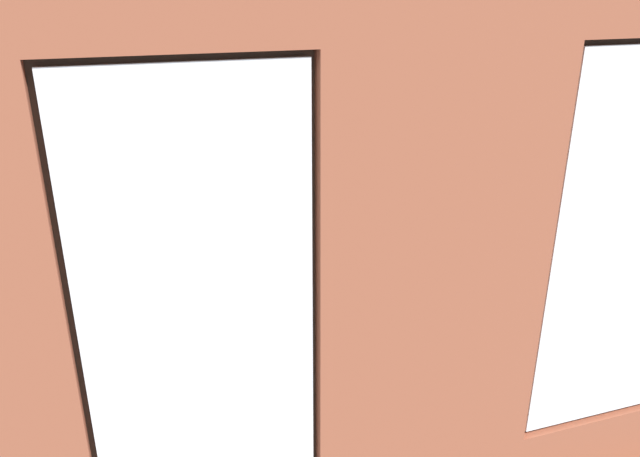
{
  "coord_description": "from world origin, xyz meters",
  "views": [
    {
      "loc": [
        1.4,
        4.89,
        3.08
      ],
      "look_at": [
        -0.07,
        0.4,
        1.17
      ],
      "focal_mm": 35.0,
      "sensor_mm": 36.0,
      "label": 1
    }
  ],
  "objects_px": {
    "cup_ceramic": "(289,307)",
    "table_plant_small": "(350,289)",
    "papasan_chair": "(201,226)",
    "potted_plant_by_left_couch": "(433,223)",
    "couch_by_window": "(324,431)",
    "potted_plant_between_couches": "(520,335)",
    "coffee_table": "(333,302)",
    "couch_left": "(536,274)",
    "candle_jar": "(369,278)",
    "potted_plant_near_tv": "(7,386)",
    "remote_black": "(333,296)",
    "remote_gray": "(310,294)",
    "potted_plant_mid_room_small": "(353,251)"
  },
  "relations": [
    {
      "from": "cup_ceramic",
      "to": "table_plant_small",
      "type": "bearing_deg",
      "value": 180.0
    },
    {
      "from": "papasan_chair",
      "to": "potted_plant_by_left_couch",
      "type": "bearing_deg",
      "value": 167.37
    },
    {
      "from": "couch_by_window",
      "to": "potted_plant_between_couches",
      "type": "distance_m",
      "value": 1.53
    },
    {
      "from": "coffee_table",
      "to": "potted_plant_between_couches",
      "type": "height_order",
      "value": "potted_plant_between_couches"
    },
    {
      "from": "couch_left",
      "to": "candle_jar",
      "type": "distance_m",
      "value": 1.77
    },
    {
      "from": "potted_plant_near_tv",
      "to": "candle_jar",
      "type": "bearing_deg",
      "value": -156.87
    },
    {
      "from": "remote_black",
      "to": "cup_ceramic",
      "type": "bearing_deg",
      "value": 147.56
    },
    {
      "from": "cup_ceramic",
      "to": "table_plant_small",
      "type": "relative_size",
      "value": 0.36
    },
    {
      "from": "couch_left",
      "to": "remote_black",
      "type": "xyz_separation_m",
      "value": [
        2.16,
        0.01,
        0.12
      ]
    },
    {
      "from": "candle_jar",
      "to": "couch_by_window",
      "type": "bearing_deg",
      "value": 59.11
    },
    {
      "from": "remote_gray",
      "to": "table_plant_small",
      "type": "bearing_deg",
      "value": 63.63
    },
    {
      "from": "cup_ceramic",
      "to": "couch_left",
      "type": "bearing_deg",
      "value": -176.95
    },
    {
      "from": "candle_jar",
      "to": "remote_black",
      "type": "relative_size",
      "value": 0.67
    },
    {
      "from": "cup_ceramic",
      "to": "potted_plant_near_tv",
      "type": "relative_size",
      "value": 0.06
    },
    {
      "from": "potted_plant_near_tv",
      "to": "potted_plant_by_left_couch",
      "type": "distance_m",
      "value": 4.93
    },
    {
      "from": "potted_plant_near_tv",
      "to": "potted_plant_mid_room_small",
      "type": "bearing_deg",
      "value": -146.47
    },
    {
      "from": "papasan_chair",
      "to": "potted_plant_mid_room_small",
      "type": "distance_m",
      "value": 1.81
    },
    {
      "from": "potted_plant_mid_room_small",
      "to": "papasan_chair",
      "type": "bearing_deg",
      "value": -37.99
    },
    {
      "from": "couch_left",
      "to": "potted_plant_mid_room_small",
      "type": "xyz_separation_m",
      "value": [
        1.61,
        -0.91,
        0.09
      ]
    },
    {
      "from": "candle_jar",
      "to": "potted_plant_by_left_couch",
      "type": "bearing_deg",
      "value": -136.34
    },
    {
      "from": "couch_by_window",
      "to": "cup_ceramic",
      "type": "xyz_separation_m",
      "value": [
        -0.16,
        -1.4,
        0.15
      ]
    },
    {
      "from": "couch_by_window",
      "to": "potted_plant_mid_room_small",
      "type": "bearing_deg",
      "value": -115.1
    },
    {
      "from": "remote_black",
      "to": "papasan_chair",
      "type": "bearing_deg",
      "value": 64.85
    },
    {
      "from": "papasan_chair",
      "to": "cup_ceramic",
      "type": "bearing_deg",
      "value": 101.53
    },
    {
      "from": "remote_gray",
      "to": "potted_plant_mid_room_small",
      "type": "relative_size",
      "value": 0.26
    },
    {
      "from": "candle_jar",
      "to": "remote_gray",
      "type": "distance_m",
      "value": 0.59
    },
    {
      "from": "remote_black",
      "to": "potted_plant_between_couches",
      "type": "relative_size",
      "value": 0.15
    },
    {
      "from": "couch_left",
      "to": "table_plant_small",
      "type": "height_order",
      "value": "couch_left"
    },
    {
      "from": "couch_by_window",
      "to": "potted_plant_mid_room_small",
      "type": "distance_m",
      "value": 2.7
    },
    {
      "from": "couch_by_window",
      "to": "potted_plant_mid_room_small",
      "type": "relative_size",
      "value": 3.1
    },
    {
      "from": "coffee_table",
      "to": "potted_plant_mid_room_small",
      "type": "xyz_separation_m",
      "value": [
        -0.55,
        -0.92,
        0.03
      ]
    },
    {
      "from": "papasan_chair",
      "to": "potted_plant_near_tv",
      "type": "height_order",
      "value": "potted_plant_near_tv"
    },
    {
      "from": "remote_gray",
      "to": "potted_plant_between_couches",
      "type": "bearing_deg",
      "value": 45.68
    },
    {
      "from": "couch_by_window",
      "to": "remote_gray",
      "type": "height_order",
      "value": "couch_by_window"
    },
    {
      "from": "couch_left",
      "to": "potted_plant_by_left_couch",
      "type": "height_order",
      "value": "couch_left"
    },
    {
      "from": "remote_black",
      "to": "potted_plant_mid_room_small",
      "type": "xyz_separation_m",
      "value": [
        -0.55,
        -0.92,
        -0.03
      ]
    },
    {
      "from": "table_plant_small",
      "to": "papasan_chair",
      "type": "distance_m",
      "value": 2.38
    },
    {
      "from": "couch_by_window",
      "to": "potted_plant_near_tv",
      "type": "xyz_separation_m",
      "value": [
        1.86,
        -0.45,
        0.47
      ]
    },
    {
      "from": "couch_left",
      "to": "potted_plant_between_couches",
      "type": "height_order",
      "value": "potted_plant_between_couches"
    },
    {
      "from": "table_plant_small",
      "to": "potted_plant_between_couches",
      "type": "relative_size",
      "value": 0.21
    },
    {
      "from": "potted_plant_between_couches",
      "to": "potted_plant_by_left_couch",
      "type": "xyz_separation_m",
      "value": [
        -0.89,
        -2.92,
        -0.35
      ]
    },
    {
      "from": "couch_by_window",
      "to": "couch_left",
      "type": "distance_m",
      "value": 3.16
    },
    {
      "from": "cup_ceramic",
      "to": "potted_plant_by_left_couch",
      "type": "relative_size",
      "value": 0.15
    },
    {
      "from": "couch_left",
      "to": "remote_gray",
      "type": "bearing_deg",
      "value": -89.82
    },
    {
      "from": "potted_plant_by_left_couch",
      "to": "coffee_table",
      "type": "bearing_deg",
      "value": 39.35
    },
    {
      "from": "couch_by_window",
      "to": "potted_plant_between_couches",
      "type": "relative_size",
      "value": 1.82
    },
    {
      "from": "couch_by_window",
      "to": "remote_gray",
      "type": "xyz_separation_m",
      "value": [
        -0.42,
        -1.64,
        0.12
      ]
    },
    {
      "from": "couch_left",
      "to": "cup_ceramic",
      "type": "distance_m",
      "value": 2.61
    },
    {
      "from": "couch_left",
      "to": "coffee_table",
      "type": "height_order",
      "value": "couch_left"
    },
    {
      "from": "potted_plant_near_tv",
      "to": "cup_ceramic",
      "type": "bearing_deg",
      "value": -154.88
    }
  ]
}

